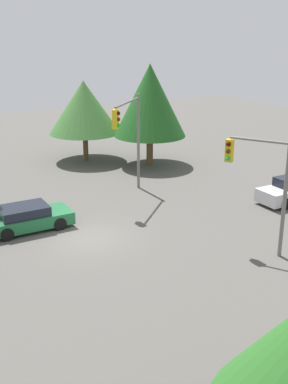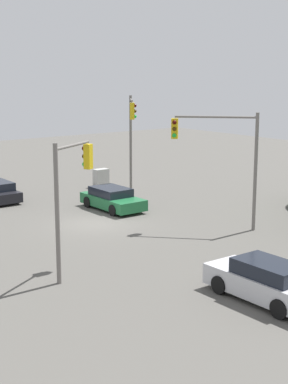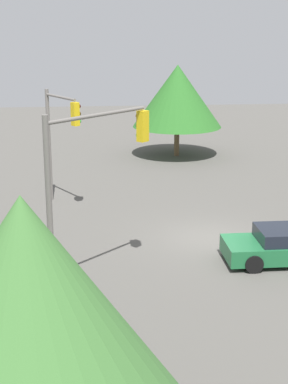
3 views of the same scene
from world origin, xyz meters
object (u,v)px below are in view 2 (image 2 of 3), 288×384
object	(u,v)px
traffic_signal_aux	(71,184)
electrical_cabinet	(101,178)
sedan_green	(112,199)
traffic_signal_cross	(131,129)
sedan_silver	(265,282)
traffic_signal_main	(222,149)

from	to	relation	value
traffic_signal_aux	electrical_cabinet	size ratio (longest dim) A/B	4.24
sedan_green	traffic_signal_cross	size ratio (longest dim) A/B	0.67
sedan_green	traffic_signal_aux	size ratio (longest dim) A/B	0.80
sedan_silver	traffic_signal_main	bearing A→B (deg)	54.77
sedan_silver	sedan_green	xyz separation A→B (m)	(-3.75, -15.32, -0.09)
sedan_silver	electrical_cabinet	world-z (taller)	sedan_silver
sedan_silver	traffic_signal_cross	world-z (taller)	traffic_signal_cross
traffic_signal_main	traffic_signal_cross	size ratio (longest dim) A/B	0.93
sedan_green	traffic_signal_aux	bearing A→B (deg)	47.68
sedan_silver	electrical_cabinet	distance (m)	22.71
traffic_signal_cross	traffic_signal_main	bearing A→B (deg)	25.52
traffic_signal_main	traffic_signal_aux	xyz separation A→B (m)	(9.83, 1.42, -0.48)
sedan_silver	electrical_cabinet	bearing A→B (deg)	71.94
sedan_green	electrical_cabinet	distance (m)	7.09
traffic_signal_cross	traffic_signal_aux	distance (m)	16.08
traffic_signal_main	traffic_signal_cross	xyz separation A→B (m)	(-1.49, -9.98, 0.19)
sedan_green	traffic_signal_aux	distance (m)	12.04
electrical_cabinet	traffic_signal_aux	bearing A→B (deg)	53.21
sedan_green	traffic_signal_aux	xyz separation A→B (m)	(7.82, 8.59, 3.13)
electrical_cabinet	traffic_signal_main	bearing A→B (deg)	84.54
sedan_silver	traffic_signal_main	xyz separation A→B (m)	(-5.76, -8.15, 3.52)
traffic_signal_main	traffic_signal_aux	size ratio (longest dim) A/B	1.11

